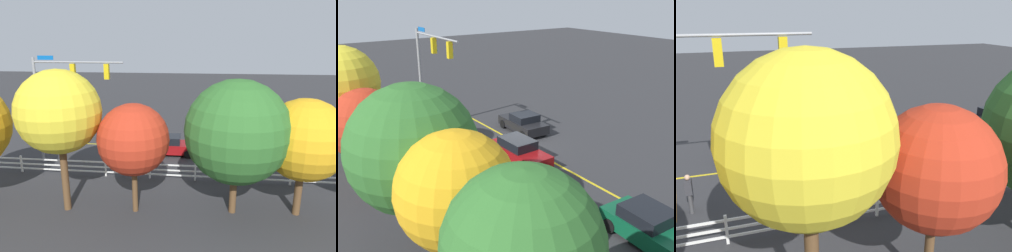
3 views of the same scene
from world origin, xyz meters
TOP-DOWN VIEW (x-y plane):
  - ground_plane at (0.00, 0.00)m, footprint 120.00×120.00m
  - lane_center_stripe at (-4.00, 0.00)m, footprint 28.00×0.16m
  - signal_assembly at (4.84, 4.12)m, footprint 6.29×0.37m
  - car_0 at (-11.59, 1.79)m, footprint 4.00×2.08m
  - car_1 at (-2.25, 1.69)m, footprint 4.41×1.89m
  - car_2 at (-13.95, -1.77)m, footprint 4.20×1.97m
  - car_3 at (1.86, -1.69)m, footprint 4.07×2.15m
  - pedestrian at (5.61, 3.54)m, footprint 0.27×0.41m
  - white_rail_fence at (-3.00, 6.19)m, footprint 26.10×0.10m
  - tree_0 at (-1.48, 10.16)m, footprint 3.55×3.55m
  - tree_3 at (2.08, 10.39)m, footprint 4.10×4.10m

SIDE VIEW (x-z plane):
  - ground_plane at x=0.00m, z-range 0.00..0.00m
  - lane_center_stripe at x=-4.00m, z-range 0.00..0.01m
  - white_rail_fence at x=-3.00m, z-range 0.03..1.18m
  - car_3 at x=1.86m, z-range -0.04..1.36m
  - car_2 at x=-13.95m, z-range -0.03..1.37m
  - car_1 at x=-2.25m, z-range -0.02..1.45m
  - car_0 at x=-11.59m, z-range -0.03..1.46m
  - pedestrian at x=5.61m, z-range 0.08..1.77m
  - tree_0 at x=-1.48m, z-range 1.04..6.68m
  - tree_3 at x=2.08m, z-range 1.56..8.82m
  - signal_assembly at x=4.84m, z-range 1.47..9.02m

